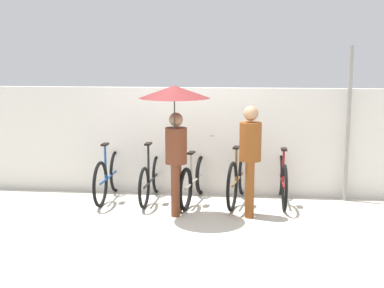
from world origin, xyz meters
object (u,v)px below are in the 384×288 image
(parked_bicycle_0, at_px, (109,176))
(pedestrian_center, at_px, (250,152))
(parked_bicycle_2, at_px, (194,180))
(pedestrian_leading, at_px, (175,113))
(parked_bicycle_4, at_px, (282,179))
(parked_bicycle_1, at_px, (151,179))
(parked_bicycle_3, at_px, (238,178))

(parked_bicycle_0, distance_m, pedestrian_center, 2.49)
(parked_bicycle_2, bearing_deg, pedestrian_leading, 175.99)
(parked_bicycle_4, distance_m, pedestrian_leading, 2.20)
(parked_bicycle_1, distance_m, pedestrian_leading, 1.56)
(parked_bicycle_0, distance_m, pedestrian_leading, 1.90)
(parked_bicycle_1, bearing_deg, parked_bicycle_2, -90.41)
(parked_bicycle_2, height_order, parked_bicycle_4, parked_bicycle_2)
(pedestrian_center, bearing_deg, pedestrian_leading, 6.29)
(parked_bicycle_1, height_order, parked_bicycle_3, parked_bicycle_1)
(parked_bicycle_0, distance_m, parked_bicycle_4, 2.84)
(parked_bicycle_4, xyz_separation_m, pedestrian_center, (-0.53, -0.80, 0.58))
(parked_bicycle_1, bearing_deg, pedestrian_leading, -147.14)
(pedestrian_leading, bearing_deg, parked_bicycle_1, -58.24)
(parked_bicycle_0, height_order, parked_bicycle_4, parked_bicycle_4)
(parked_bicycle_3, bearing_deg, parked_bicycle_4, -77.30)
(parked_bicycle_0, xyz_separation_m, parked_bicycle_1, (0.71, -0.00, -0.03))
(pedestrian_leading, bearing_deg, parked_bicycle_2, -101.77)
(parked_bicycle_0, bearing_deg, parked_bicycle_2, -90.60)
(parked_bicycle_1, xyz_separation_m, pedestrian_center, (1.60, -0.73, 0.60))
(parked_bicycle_0, bearing_deg, parked_bicycle_4, -87.90)
(parked_bicycle_3, bearing_deg, pedestrian_leading, 143.41)
(parked_bicycle_1, height_order, pedestrian_leading, pedestrian_leading)
(parked_bicycle_0, height_order, pedestrian_leading, pedestrian_leading)
(parked_bicycle_4, bearing_deg, pedestrian_center, 145.99)
(parked_bicycle_4, bearing_deg, parked_bicycle_1, 91.38)
(parked_bicycle_2, distance_m, pedestrian_center, 1.28)
(parked_bicycle_1, distance_m, parked_bicycle_3, 1.42)
(parked_bicycle_0, bearing_deg, parked_bicycle_1, -89.49)
(parked_bicycle_3, relative_size, parked_bicycle_4, 1.07)
(parked_bicycle_2, bearing_deg, parked_bicycle_3, -77.26)
(parked_bicycle_0, bearing_deg, pedestrian_center, -106.74)
(parked_bicycle_0, relative_size, parked_bicycle_4, 1.01)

